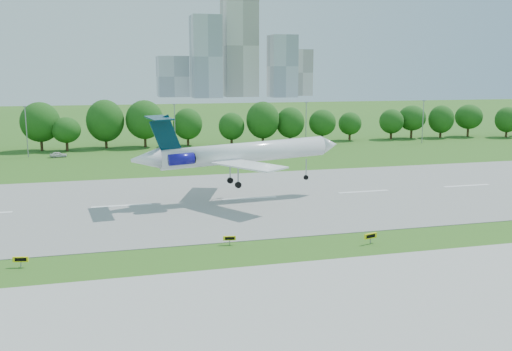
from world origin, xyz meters
name	(u,v)px	position (x,y,z in m)	size (l,w,h in m)	color
ground	(129,257)	(0.00, 0.00, 0.00)	(600.00, 600.00, 0.00)	#2A6119
runway	(122,206)	(0.00, 25.00, 0.04)	(400.00, 45.00, 0.08)	gray
taxiway	(139,327)	(0.00, -18.00, 0.04)	(400.00, 23.00, 0.08)	#ADADA8
tree_line	(113,126)	(0.00, 92.00, 6.19)	(288.40, 8.40, 10.40)	#382314
light_poles	(103,129)	(-2.50, 82.00, 6.34)	(175.90, 0.25, 12.19)	gray
skyline	(235,58)	(100.16, 390.61, 30.46)	(127.00, 52.00, 80.00)	#B2B2B7
airliner	(234,153)	(17.56, 24.82, 7.60)	(34.47, 24.98, 11.56)	white
taxi_sign_left	(20,260)	(-11.06, -0.42, 0.84)	(1.61, 0.54, 1.13)	gray
taxi_sign_centre	(229,238)	(11.70, 1.66, 0.79)	(1.52, 0.44, 1.06)	gray
taxi_sign_right	(371,236)	(27.98, -2.23, 0.95)	(1.81, 0.72, 1.29)	gray
service_vehicle_b	(58,155)	(-13.05, 80.08, 0.67)	(1.58, 3.92, 1.33)	silver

